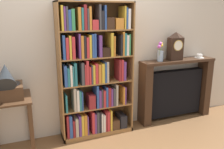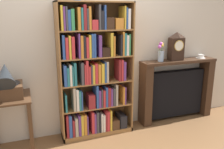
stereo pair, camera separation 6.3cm
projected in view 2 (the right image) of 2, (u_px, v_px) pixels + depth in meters
name	position (u px, v px, depth m)	size (l,w,h in m)	color
ground_plane	(100.00, 138.00, 3.32)	(8.08, 6.40, 0.02)	brown
wall_back	(99.00, 40.00, 3.33)	(5.08, 0.08, 2.60)	beige
bookshelf	(94.00, 75.00, 3.22)	(0.99, 0.30, 1.80)	olive
side_table_left	(10.00, 112.00, 2.84)	(0.49, 0.53, 0.72)	#472D1C
gramophone	(6.00, 83.00, 2.70)	(0.34, 0.47, 0.48)	#472D1C
fireplace_mantel	(176.00, 90.00, 3.81)	(1.23, 0.26, 0.96)	#382316
mantel_clock	(176.00, 46.00, 3.59)	(0.21, 0.14, 0.42)	black
flower_vase	(161.00, 53.00, 3.53)	(0.15, 0.15, 0.28)	#99B2D1
teacup_with_saucer	(201.00, 57.00, 3.80)	(0.15, 0.15, 0.06)	white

